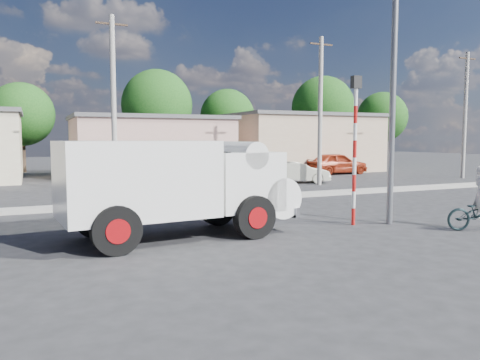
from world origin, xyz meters
name	(u,v)px	position (x,y,z in m)	size (l,w,h in m)	color
ground_plane	(284,246)	(0.00, 0.00, 0.00)	(120.00, 120.00, 0.00)	#262729
median	(184,201)	(0.00, 8.00, 0.08)	(40.00, 0.80, 0.16)	#99968E
truck	(181,184)	(-1.95, 1.93, 1.39)	(6.24, 2.86, 2.50)	black
bicycle	(480,213)	(5.90, -0.63, 0.49)	(0.65, 1.87, 0.98)	black
car_cream	(297,172)	(8.53, 13.54, 0.60)	(1.28, 3.66, 1.21)	beige
car_red	(336,163)	(14.49, 18.04, 0.77)	(1.83, 4.54, 1.55)	maroon
traffic_pole	(355,137)	(3.20, 1.50, 2.59)	(0.28, 0.18, 4.36)	red
streetlight	(390,55)	(4.14, 1.20, 4.96)	(2.34, 0.22, 9.00)	slate
building_row	(137,145)	(1.10, 22.00, 2.13)	(37.80, 7.30, 4.44)	beige
tree_row	(195,110)	(7.45, 28.53, 4.96)	(51.24, 7.43, 8.42)	#38281E
utility_poles	(222,108)	(3.25, 12.00, 4.07)	(35.40, 0.24, 8.00)	#99968E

